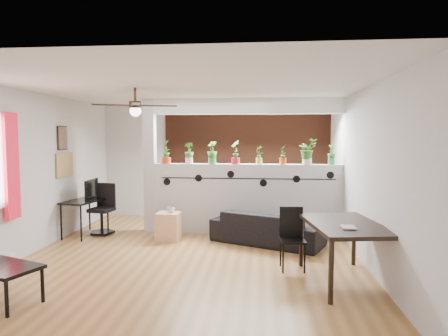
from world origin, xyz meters
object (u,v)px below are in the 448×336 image
(potted_plant_3, at_px, (235,151))
(office_chair, at_px, (103,212))
(dining_table, at_px, (345,229))
(folding_chair, at_px, (292,232))
(potted_plant_1, at_px, (189,152))
(potted_plant_5, at_px, (283,154))
(sofa, at_px, (267,228))
(potted_plant_7, at_px, (332,154))
(cup, at_px, (171,210))
(potted_plant_0, at_px, (166,150))
(potted_plant_2, at_px, (212,152))
(potted_plant_4, at_px, (259,154))
(ceiling_fan, at_px, (135,107))
(computer_desk, at_px, (85,203))
(potted_plant_6, at_px, (307,151))
(cube_shelf, at_px, (168,226))

(potted_plant_3, xyz_separation_m, office_chair, (-2.54, -0.28, -1.17))
(dining_table, bearing_deg, folding_chair, 141.93)
(potted_plant_1, bearing_deg, potted_plant_5, 0.00)
(office_chair, bearing_deg, sofa, -7.26)
(potted_plant_7, xyz_separation_m, folding_chair, (-0.87, -1.97, -1.03))
(cup, bearing_deg, potted_plant_0, 110.00)
(potted_plant_2, xyz_separation_m, sofa, (1.06, -0.68, -1.31))
(potted_plant_7, distance_m, sofa, 1.88)
(potted_plant_1, bearing_deg, potted_plant_4, 0.00)
(ceiling_fan, xyz_separation_m, dining_table, (2.95, -0.67, -1.62))
(potted_plant_2, bearing_deg, potted_plant_4, 0.00)
(potted_plant_1, height_order, cup, potted_plant_1)
(potted_plant_0, distance_m, potted_plant_7, 3.16)
(potted_plant_7, bearing_deg, potted_plant_2, 180.00)
(potted_plant_0, bearing_deg, office_chair, -166.59)
(computer_desk, bearing_deg, potted_plant_2, 10.55)
(potted_plant_6, bearing_deg, cup, -165.95)
(computer_desk, height_order, dining_table, dining_table)
(potted_plant_2, relative_size, sofa, 0.23)
(folding_chair, bearing_deg, cup, 146.89)
(ceiling_fan, relative_size, computer_desk, 1.17)
(potted_plant_6, relative_size, dining_table, 0.32)
(potted_plant_7, bearing_deg, potted_plant_3, -180.00)
(potted_plant_4, xyz_separation_m, cube_shelf, (-1.63, -0.62, -1.29))
(potted_plant_4, distance_m, potted_plant_7, 1.35)
(potted_plant_0, xyz_separation_m, office_chair, (-1.19, -0.28, -1.19))
(ceiling_fan, bearing_deg, computer_desk, 136.87)
(sofa, bearing_deg, potted_plant_3, -24.55)
(potted_plant_0, height_order, cup, potted_plant_0)
(potted_plant_1, distance_m, potted_plant_2, 0.45)
(ceiling_fan, xyz_separation_m, potted_plant_3, (1.37, 1.80, -0.72))
(folding_chair, bearing_deg, potted_plant_7, 66.27)
(potted_plant_2, xyz_separation_m, folding_chair, (1.39, -1.97, -1.06))
(potted_plant_0, distance_m, office_chair, 1.70)
(potted_plant_4, bearing_deg, ceiling_fan, -135.41)
(cube_shelf, distance_m, folding_chair, 2.52)
(ceiling_fan, height_order, cup, ceiling_fan)
(potted_plant_7, distance_m, office_chair, 4.50)
(ceiling_fan, height_order, dining_table, ceiling_fan)
(potted_plant_0, relative_size, potted_plant_4, 1.36)
(potted_plant_4, bearing_deg, computer_desk, -172.32)
(potted_plant_2, height_order, potted_plant_4, potted_plant_2)
(cup, distance_m, folding_chair, 2.47)
(potted_plant_4, height_order, computer_desk, potted_plant_4)
(potted_plant_3, height_order, dining_table, potted_plant_3)
(potted_plant_5, bearing_deg, office_chair, -175.30)
(potted_plant_4, distance_m, dining_table, 2.84)
(potted_plant_7, xyz_separation_m, cup, (-2.93, -0.62, -1.00))
(potted_plant_6, xyz_separation_m, office_chair, (-3.90, -0.28, -1.19))
(potted_plant_3, distance_m, office_chair, 2.81)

